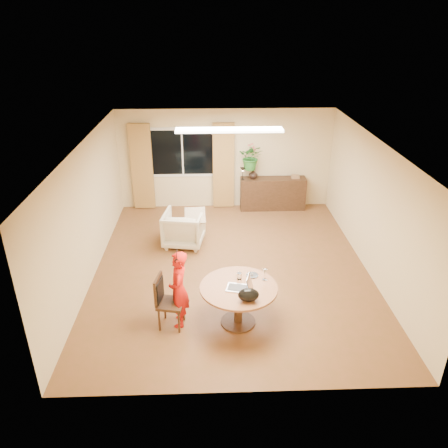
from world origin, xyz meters
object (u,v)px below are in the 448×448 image
Objects in this scene: child at (179,289)px; armchair at (184,228)px; dining_chair at (171,302)px; dining_table at (239,294)px; sideboard at (273,194)px.

child is 1.55× the size of armchair.
dining_chair is 0.69× the size of child.
child reaches higher than armchair.
dining_chair is at bearing -178.48° from dining_table.
child is 0.79× the size of sideboard.
child is 5.21m from sideboard.
child reaches higher than dining_chair.
child reaches higher than dining_table.
dining_chair reaches higher than sideboard.
dining_chair is 5.32m from sideboard.
sideboard reaches higher than dining_table.
sideboard is (2.19, 4.72, -0.25)m from child.
sideboard is (2.26, 1.92, 0.03)m from armchair.
armchair is at bearing -139.66° from sideboard.
sideboard is (1.22, 4.75, -0.14)m from dining_table.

